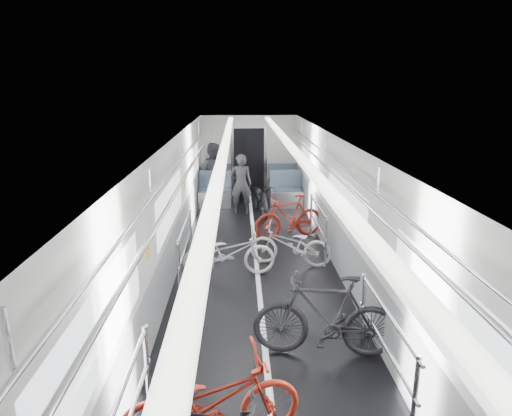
{
  "coord_description": "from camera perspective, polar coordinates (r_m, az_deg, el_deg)",
  "views": [
    {
      "loc": [
        -0.31,
        -7.42,
        3.34
      ],
      "look_at": [
        0.0,
        0.98,
        1.05
      ],
      "focal_mm": 32.0,
      "sensor_mm": 36.0,
      "label": 1
    }
  ],
  "objects": [
    {
      "name": "person_standing",
      "position": [
        12.01,
        -1.89,
        3.01
      ],
      "size": [
        0.58,
        0.39,
        1.59
      ],
      "primitive_type": "imported",
      "rotation": [
        0.0,
        0.0,
        3.13
      ],
      "color": "black",
      "rests_on": "floor"
    },
    {
      "name": "car_shell",
      "position": [
        9.47,
        -0.18,
        1.72
      ],
      "size": [
        3.02,
        14.01,
        2.41
      ],
      "color": "black",
      "rests_on": "ground"
    },
    {
      "name": "bike_left_far",
      "position": [
        8.19,
        -3.4,
        -5.6
      ],
      "size": [
        1.69,
        0.73,
        0.87
      ],
      "primitive_type": "imported",
      "rotation": [
        0.0,
        0.0,
        1.67
      ],
      "color": "silver",
      "rests_on": "floor"
    },
    {
      "name": "bike_left_near",
      "position": [
        4.68,
        -5.62,
        -22.92
      ],
      "size": [
        1.83,
        0.98,
        0.91
      ],
      "primitive_type": "imported",
      "rotation": [
        0.0,
        0.0,
        1.8
      ],
      "color": "#AF2415",
      "rests_on": "floor"
    },
    {
      "name": "bike_right_far",
      "position": [
        10.12,
        4.12,
        -1.13
      ],
      "size": [
        1.7,
        0.99,
        0.99
      ],
      "primitive_type": "imported",
      "rotation": [
        0.0,
        0.0,
        -1.23
      ],
      "color": "maroon",
      "rests_on": "floor"
    },
    {
      "name": "bike_right_mid",
      "position": [
        8.66,
        4.3,
        -4.6
      ],
      "size": [
        1.63,
        0.89,
        0.81
      ],
      "primitive_type": "imported",
      "rotation": [
        0.0,
        0.0,
        -1.81
      ],
      "color": "#A9AAAE",
      "rests_on": "floor"
    },
    {
      "name": "bike_aisle",
      "position": [
        12.01,
        0.64,
        1.16
      ],
      "size": [
        0.81,
        1.65,
        0.83
      ],
      "primitive_type": "imported",
      "rotation": [
        0.0,
        0.0,
        0.17
      ],
      "color": "black",
      "rests_on": "floor"
    },
    {
      "name": "bike_right_near",
      "position": [
        5.91,
        8.73,
        -13.17
      ],
      "size": [
        1.88,
        0.74,
        1.1
      ],
      "primitive_type": "imported",
      "rotation": [
        0.0,
        0.0,
        -1.7
      ],
      "color": "black",
      "rests_on": "floor"
    },
    {
      "name": "person_seated",
      "position": [
        13.26,
        -5.47,
        4.43
      ],
      "size": [
        0.99,
        0.87,
        1.73
      ],
      "primitive_type": "imported",
      "rotation": [
        0.0,
        0.0,
        2.86
      ],
      "color": "#2E2B33",
      "rests_on": "floor"
    }
  ]
}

